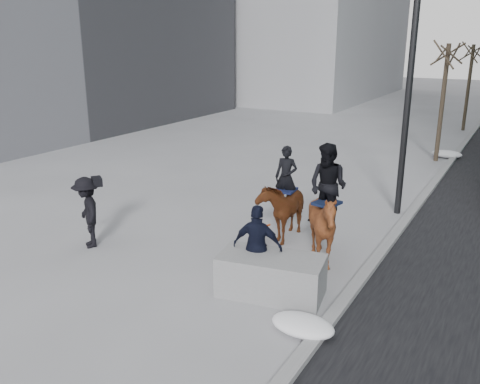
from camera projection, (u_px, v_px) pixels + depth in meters
The scene contains 11 objects.
ground at pixel (213, 270), 11.24m from camera, with size 120.00×120.00×0.00m, color gray.
curb at pixel (436, 180), 18.07m from camera, with size 0.25×90.00×0.12m, color gray.
planter at pixel (271, 275), 10.08m from camera, with size 2.06×1.03×0.82m, color gray.
tree_near at pixel (443, 97), 20.45m from camera, with size 1.20×1.20×5.24m, color #332A1E, non-canonical shape.
tree_far at pixel (469, 83), 27.46m from camera, with size 1.20×1.20×5.10m, color #33291E, non-canonical shape.
mounted_left at pixel (283, 204), 12.97m from camera, with size 0.95×1.87×2.34m.
mounted_right at pixel (324, 218), 11.25m from camera, with size 1.77×1.91×2.76m.
feeder at pixel (258, 247), 10.29m from camera, with size 1.09×0.96×1.75m.
camera_crew at pixel (87, 212), 12.30m from camera, with size 1.30×1.19×1.75m.
lamppost at pixel (413, 35), 13.31m from camera, with size 0.25×2.20×9.09m.
snow_piles at pixel (412, 196), 16.04m from camera, with size 1.24×16.29×0.32m.
Camera 1 is at (5.63, -8.57, 4.95)m, focal length 38.00 mm.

